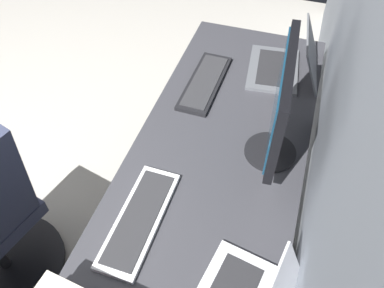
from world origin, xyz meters
The scene contains 6 objects.
wall_back centered at (0.00, 2.01, 1.30)m, with size 5.30×0.10×2.60m, color #8C939E.
desk centered at (0.06, 1.61, 0.66)m, with size 2.12×0.67×0.73m.
monitor_primary centered at (-0.17, 1.80, 0.98)m, with size 0.48×0.20×0.44m.
laptop_leftmost centered at (-0.69, 1.78, 0.78)m, with size 0.37×0.35×0.22m.
keyboard_main centered at (-0.49, 1.44, 0.74)m, with size 0.42×0.15×0.02m.
keyboard_spare centered at (0.26, 1.44, 0.74)m, with size 0.42×0.15×0.02m.
Camera 1 is at (0.85, 1.81, 1.89)m, focal length 36.53 mm.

